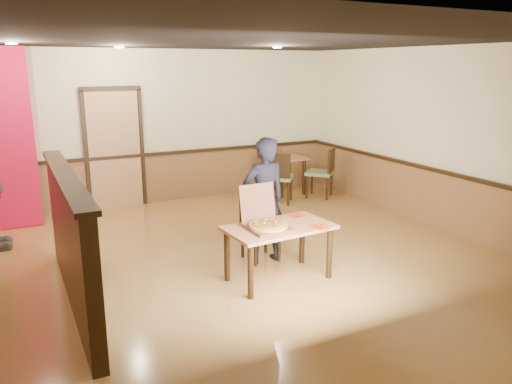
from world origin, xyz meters
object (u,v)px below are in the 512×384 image
diner_chair (258,224)px  pizza_box (266,223)px  diner (264,201)px  side_chair_left (279,176)px  side_table (286,166)px  condiment (284,154)px  side_chair_right (323,170)px  main_table (279,234)px

diner_chair → pizza_box: size_ratio=1.60×
diner → side_chair_left: bearing=-124.7°
side_table → condiment: size_ratio=4.55×
diner → pizza_box: size_ratio=3.04×
pizza_box → side_chair_right: bearing=45.7°
side_table → diner: diner is taller
side_chair_left → pizza_box: (-1.85, -3.01, 0.21)m
main_table → side_chair_right: 4.01m
pizza_box → main_table: bearing=3.4°
diner_chair → side_table: 3.53m
main_table → condiment: (2.04, 3.47, 0.25)m
diner → pizza_box: (-0.28, -0.60, -0.09)m
main_table → pizza_box: size_ratio=2.41×
side_chair_right → main_table: bearing=5.2°
main_table → diner: (0.11, 0.59, 0.26)m
side_chair_right → condiment: size_ratio=5.98×
side_chair_left → pizza_box: 3.53m
diner_chair → side_table: diner_chair is taller
main_table → diner_chair: (0.10, 0.73, -0.09)m
side_chair_left → diner: (-1.56, -2.41, 0.29)m
diner → condiment: bearing=-125.5°
side_table → side_chair_right: bearing=-50.3°
side_chair_right → pizza_box: pizza_box is taller
diner_chair → side_chair_right: size_ratio=0.89×
side_chair_left → diner_chair: bearing=93.3°
diner_chair → diner: size_ratio=0.53×
side_chair_left → diner: size_ratio=0.59×
side_table → condiment: bearing=-134.2°
main_table → side_table: side_table is taller
main_table → diner_chair: size_ratio=1.50×
condiment → main_table: bearing=-120.4°
condiment → side_chair_left: bearing=-127.7°
diner_chair → side_chair_right: bearing=39.2°
side_chair_left → pizza_box: bearing=96.5°
diner_chair → side_chair_right: 3.42m
side_table → pizza_box: (-2.34, -3.61, 0.17)m
diner_chair → side_chair_right: side_chair_right is taller
main_table → side_chair_left: bearing=56.7°
side_chair_right → diner: size_ratio=0.59×
diner → diner_chair: bearing=-88.4°
diner → side_chair_right: bearing=-138.4°
diner_chair → pizza_box: (-0.28, -0.74, 0.26)m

